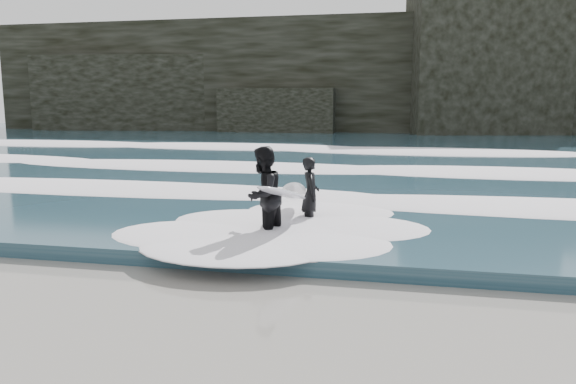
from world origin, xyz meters
name	(u,v)px	position (x,y,z in m)	size (l,w,h in m)	color
ground	(139,345)	(0.00, 0.00, 0.00)	(120.00, 120.00, 0.00)	olive
sea	(357,147)	(0.00, 29.00, 0.15)	(90.00, 52.00, 0.30)	#23414E
headland	(375,78)	(0.00, 46.00, 5.00)	(70.00, 9.00, 10.00)	black
foam_near	(291,194)	(0.00, 9.00, 0.40)	(60.00, 3.20, 0.20)	white
foam_mid	(327,165)	(0.00, 16.00, 0.42)	(60.00, 4.00, 0.24)	white
foam_far	(350,147)	(0.00, 25.00, 0.45)	(60.00, 4.80, 0.30)	white
surfer_left	(307,194)	(0.89, 6.53, 0.85)	(1.17, 2.09, 1.69)	black
surfer_right	(265,196)	(0.29, 5.02, 1.03)	(1.39, 2.27, 2.04)	black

